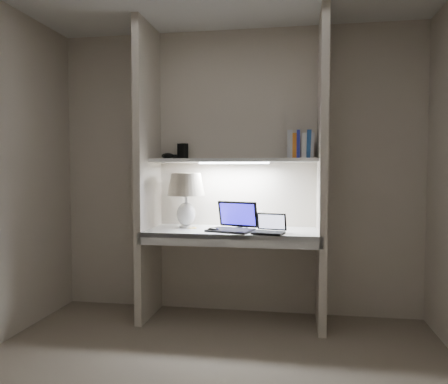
% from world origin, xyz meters
% --- Properties ---
extents(back_wall, '(3.20, 0.01, 2.50)m').
position_xyz_m(back_wall, '(0.00, 1.50, 1.25)').
color(back_wall, beige).
rests_on(back_wall, floor).
extents(alcove_panel_left, '(0.06, 0.55, 2.50)m').
position_xyz_m(alcove_panel_left, '(-0.73, 1.23, 1.25)').
color(alcove_panel_left, beige).
rests_on(alcove_panel_left, floor).
extents(alcove_panel_right, '(0.06, 0.55, 2.50)m').
position_xyz_m(alcove_panel_right, '(0.73, 1.23, 1.25)').
color(alcove_panel_right, beige).
rests_on(alcove_panel_right, floor).
extents(desk, '(1.40, 0.55, 0.04)m').
position_xyz_m(desk, '(0.00, 1.23, 0.75)').
color(desk, white).
rests_on(desk, alcove_panel_left).
extents(desk_apron, '(1.46, 0.03, 0.10)m').
position_xyz_m(desk_apron, '(0.00, 0.96, 0.72)').
color(desk_apron, silver).
rests_on(desk_apron, desk).
extents(shelf, '(1.40, 0.36, 0.03)m').
position_xyz_m(shelf, '(0.00, 1.32, 1.35)').
color(shelf, silver).
rests_on(shelf, back_wall).
extents(strip_light, '(0.60, 0.04, 0.02)m').
position_xyz_m(strip_light, '(0.00, 1.32, 1.33)').
color(strip_light, white).
rests_on(strip_light, shelf).
extents(table_lamp, '(0.32, 0.32, 0.47)m').
position_xyz_m(table_lamp, '(-0.41, 1.28, 1.09)').
color(table_lamp, white).
rests_on(table_lamp, desk).
extents(laptop_main, '(0.42, 0.39, 0.24)m').
position_xyz_m(laptop_main, '(0.02, 1.18, 0.82)').
color(laptop_main, black).
rests_on(laptop_main, desk).
extents(laptop_netbook, '(0.28, 0.25, 0.16)m').
position_xyz_m(laptop_netbook, '(0.32, 1.06, 0.81)').
color(laptop_netbook, black).
rests_on(laptop_netbook, desk).
extents(speaker, '(0.12, 0.10, 0.14)m').
position_xyz_m(speaker, '(0.19, 1.41, 0.84)').
color(speaker, silver).
rests_on(speaker, desk).
extents(mouse, '(0.11, 0.08, 0.04)m').
position_xyz_m(mouse, '(-0.14, 1.09, 0.79)').
color(mouse, black).
rests_on(mouse, desk).
extents(cable_coil, '(0.11, 0.11, 0.01)m').
position_xyz_m(cable_coil, '(0.07, 1.33, 0.78)').
color(cable_coil, black).
rests_on(cable_coil, desk).
extents(sticky_note, '(0.09, 0.09, 0.00)m').
position_xyz_m(sticky_note, '(-0.36, 1.27, 0.77)').
color(sticky_note, yellow).
rests_on(sticky_note, desk).
extents(book_row, '(0.22, 0.16, 0.23)m').
position_xyz_m(book_row, '(0.56, 1.36, 1.48)').
color(book_row, silver).
rests_on(book_row, shelf).
extents(shelf_box, '(0.10, 0.08, 0.14)m').
position_xyz_m(shelf_box, '(-0.47, 1.42, 1.43)').
color(shelf_box, black).
rests_on(shelf_box, shelf).
extents(shelf_gadget, '(0.15, 0.13, 0.05)m').
position_xyz_m(shelf_gadget, '(-0.60, 1.39, 1.39)').
color(shelf_gadget, black).
rests_on(shelf_gadget, shelf).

